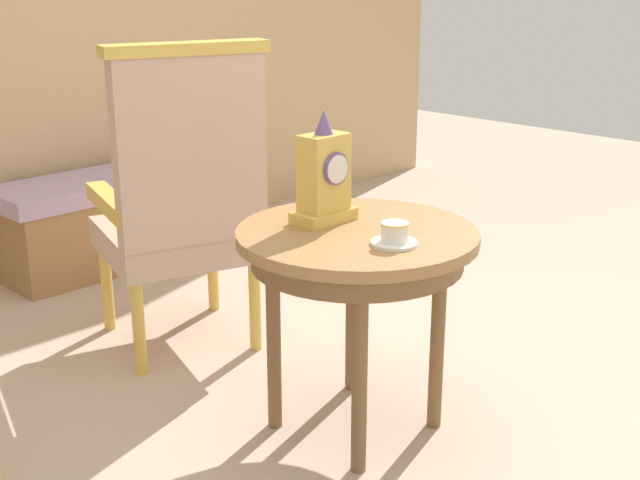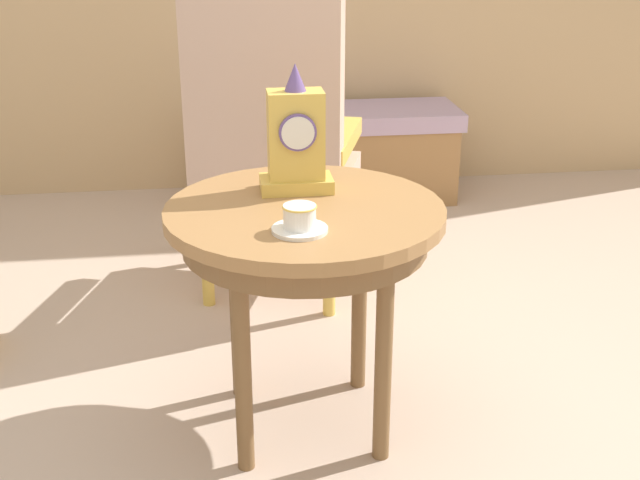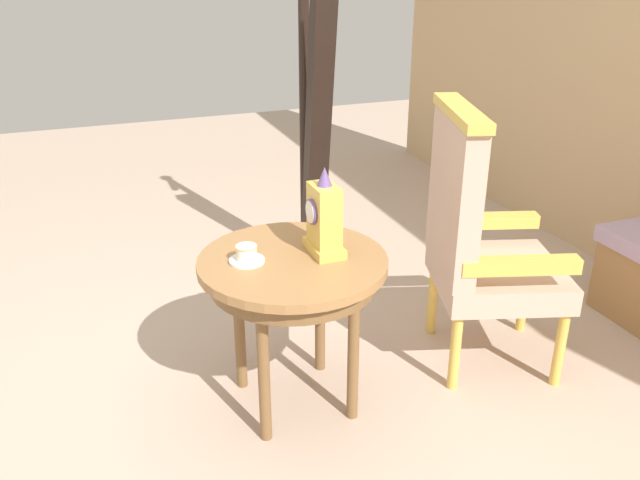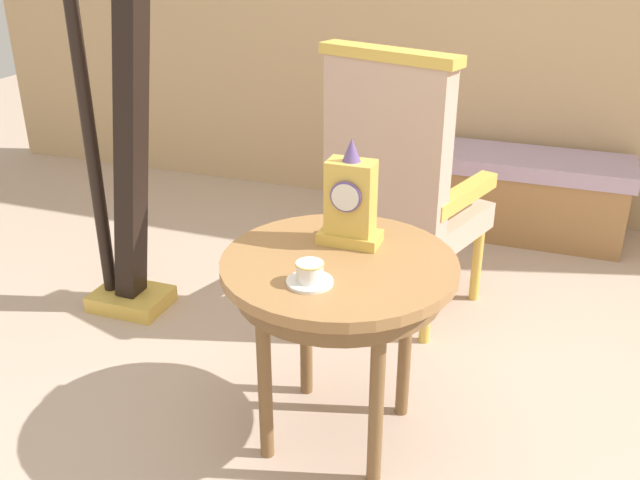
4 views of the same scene
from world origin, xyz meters
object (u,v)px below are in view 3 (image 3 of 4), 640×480
(teacup_left, at_px, (247,255))
(mantel_clock, at_px, (324,219))
(armchair, at_px, (478,237))
(harp, at_px, (313,149))
(side_table, at_px, (293,277))

(teacup_left, height_order, mantel_clock, mantel_clock)
(teacup_left, bearing_deg, armchair, 89.39)
(armchair, distance_m, harp, 1.12)
(mantel_clock, bearing_deg, side_table, -86.39)
(side_table, xyz_separation_m, harp, (-1.08, 0.49, 0.15))
(teacup_left, bearing_deg, harp, 148.25)
(side_table, relative_size, harp, 0.40)
(mantel_clock, bearing_deg, harp, 161.61)
(mantel_clock, xyz_separation_m, harp, (-1.08, 0.36, -0.06))
(side_table, xyz_separation_m, teacup_left, (-0.03, -0.17, 0.11))
(teacup_left, height_order, harp, harp)
(teacup_left, relative_size, mantel_clock, 0.39)
(mantel_clock, xyz_separation_m, armchair, (-0.01, 0.70, -0.19))
(teacup_left, distance_m, armchair, 0.99)
(mantel_clock, height_order, armchair, armchair)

